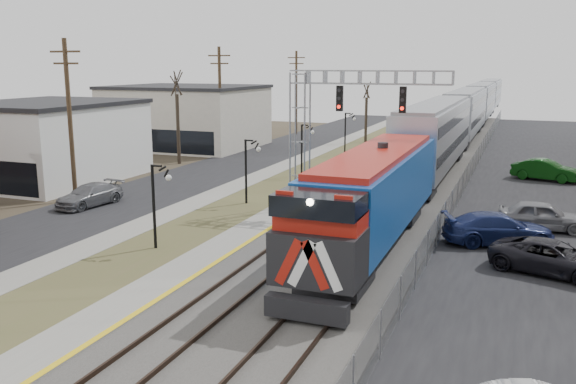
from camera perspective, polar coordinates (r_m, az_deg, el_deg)
The scene contains 19 objects.
street_west at distance 47.15m, azimuth -8.59°, elevation 1.44°, with size 7.00×120.00×0.04m, color black.
sidewalk at distance 45.11m, azimuth -3.61°, elevation 1.10°, with size 2.00×120.00×0.08m, color gray.
grass_median at distance 43.95m, azimuth -0.06°, elevation 0.83°, with size 4.00×120.00×0.06m, color #4D4F2A.
platform at distance 42.96m, azimuth 3.68°, elevation 0.67°, with size 2.00×120.00×0.24m, color gray.
ballast_bed at distance 41.77m, azimuth 10.23°, elevation 0.15°, with size 8.00×120.00×0.20m, color #595651.
platform_edge at distance 42.69m, azimuth 4.81°, elevation 0.75°, with size 0.24×120.00×0.01m, color gold.
track_near at distance 42.15m, azimuth 7.57°, elevation 0.58°, with size 1.58×120.00×0.15m.
track_far at distance 41.49m, azimuth 12.27°, elevation 0.23°, with size 1.58×120.00×0.15m.
train at distance 73.81m, azimuth 16.49°, elevation 7.12°, with size 3.00×108.65×5.33m.
signal_gantry at distance 34.91m, azimuth 3.80°, elevation 7.13°, with size 9.00×1.07×8.15m.
lampposts at distance 28.95m, azimuth -12.13°, elevation -1.29°, with size 0.14×62.14×4.00m.
utility_poles at distance 40.09m, azimuth -19.72°, elevation 6.24°, with size 0.28×80.28×10.00m.
fence at distance 41.08m, azimuth 16.02°, elevation 0.67°, with size 0.04×120.00×1.60m, color gray.
bare_trees at distance 50.69m, azimuth -7.64°, elevation 5.26°, with size 12.30×42.30×5.95m.
car_lot_c at distance 27.29m, azimuth 23.50°, elevation -5.71°, with size 2.26×4.89×1.36m, color black.
car_lot_d at distance 30.73m, azimuth 19.08°, elevation -3.32°, with size 2.11×5.18×1.50m, color navy.
car_lot_e at distance 34.11m, azimuth 22.70°, elevation -2.12°, with size 1.79×4.44×1.51m, color slate.
car_lot_f at distance 48.73m, azimuth 22.95°, elevation 1.86°, with size 1.63×4.68×1.54m, color #0B3A0D.
car_street_b at distance 38.76m, azimuth -18.09°, elevation -0.33°, with size 1.84×4.52×1.31m, color slate.
Camera 1 is at (11.62, -5.21, 8.48)m, focal length 38.00 mm.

